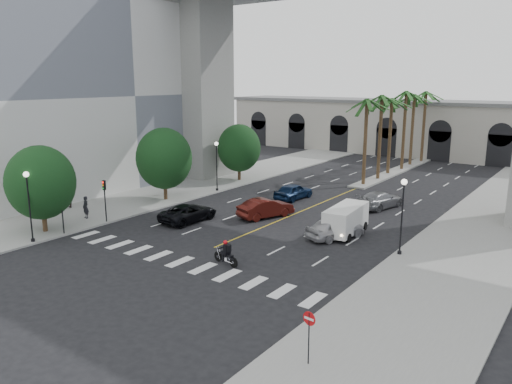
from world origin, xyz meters
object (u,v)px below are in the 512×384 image
(lamp_post_left_near, at_px, (29,201))
(lamp_post_left_far, at_px, (217,162))
(car_b, at_px, (266,208))
(traffic_signal_far, at_px, (105,194))
(motorcycle_rider, at_px, (226,254))
(traffic_signal_near, at_px, (61,204))
(car_e, at_px, (293,191))
(car_c, at_px, (188,213))
(car_a, at_px, (335,228))
(lamp_post_right, at_px, (402,210))
(car_d, at_px, (380,200))
(pedestrian_b, at_px, (69,199))
(cargo_van, at_px, (346,219))
(pedestrian_a, at_px, (86,207))
(do_not_enter_sign, at_px, (309,327))

(lamp_post_left_near, relative_size, lamp_post_left_far, 1.00)
(car_b, bearing_deg, lamp_post_left_near, 77.52)
(traffic_signal_far, relative_size, motorcycle_rider, 1.63)
(traffic_signal_near, height_order, car_e, traffic_signal_near)
(car_c, bearing_deg, car_a, -163.27)
(lamp_post_right, bearing_deg, car_c, -173.24)
(lamp_post_left_far, xyz_separation_m, traffic_signal_far, (0.10, -14.50, -0.71))
(lamp_post_left_far, distance_m, car_d, 17.31)
(motorcycle_rider, bearing_deg, pedestrian_b, -175.13)
(motorcycle_rider, distance_m, cargo_van, 10.96)
(lamp_post_right, distance_m, pedestrian_b, 29.86)
(lamp_post_left_far, distance_m, car_c, 11.64)
(motorcycle_rider, distance_m, pedestrian_b, 20.82)
(car_b, height_order, pedestrian_a, pedestrian_a)
(car_e, distance_m, pedestrian_a, 19.72)
(motorcycle_rider, height_order, do_not_enter_sign, do_not_enter_sign)
(car_b, distance_m, car_d, 11.22)
(lamp_post_left_far, relative_size, traffic_signal_far, 1.47)
(car_e, height_order, pedestrian_a, pedestrian_a)
(traffic_signal_near, bearing_deg, pedestrian_b, 142.94)
(car_c, relative_size, do_not_enter_sign, 2.13)
(traffic_signal_far, xyz_separation_m, car_e, (8.28, 16.34, -1.70))
(motorcycle_rider, distance_m, car_e, 18.85)
(traffic_signal_near, distance_m, car_c, 10.04)
(traffic_signal_far, xyz_separation_m, car_a, (17.36, 7.46, -1.70))
(car_c, height_order, cargo_van, cargo_van)
(car_d, bearing_deg, car_c, 63.16)
(car_e, bearing_deg, cargo_van, 144.86)
(car_e, relative_size, pedestrian_a, 2.51)
(car_b, height_order, cargo_van, cargo_van)
(car_a, height_order, pedestrian_a, pedestrian_a)
(car_a, height_order, do_not_enter_sign, do_not_enter_sign)
(lamp_post_right, bearing_deg, car_e, 145.69)
(car_a, relative_size, pedestrian_b, 2.92)
(pedestrian_a, xyz_separation_m, pedestrian_b, (-4.28, 1.26, -0.13))
(lamp_post_right, xyz_separation_m, traffic_signal_near, (-22.70, -10.50, -0.71))
(lamp_post_left_far, xyz_separation_m, cargo_van, (17.66, -5.69, -1.99))
(cargo_van, bearing_deg, car_b, 172.17)
(motorcycle_rider, bearing_deg, pedestrian_a, -172.58)
(car_e, bearing_deg, lamp_post_right, 149.61)
(pedestrian_a, distance_m, do_not_enter_sign, 27.90)
(car_a, bearing_deg, traffic_signal_far, 45.48)
(lamp_post_left_near, xyz_separation_m, car_c, (5.27, 10.92, -2.48))
(cargo_van, bearing_deg, traffic_signal_near, -148.73)
(car_e, bearing_deg, car_c, 79.30)
(car_d, bearing_deg, car_a, 107.00)
(lamp_post_right, relative_size, car_e, 1.12)
(do_not_enter_sign, bearing_deg, car_a, 120.65)
(car_c, bearing_deg, pedestrian_b, 19.27)
(lamp_post_right, distance_m, car_e, 17.62)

